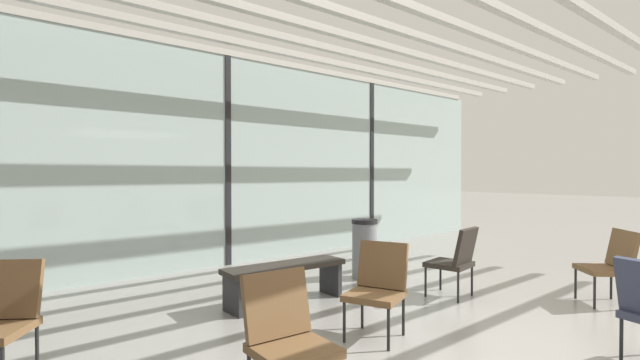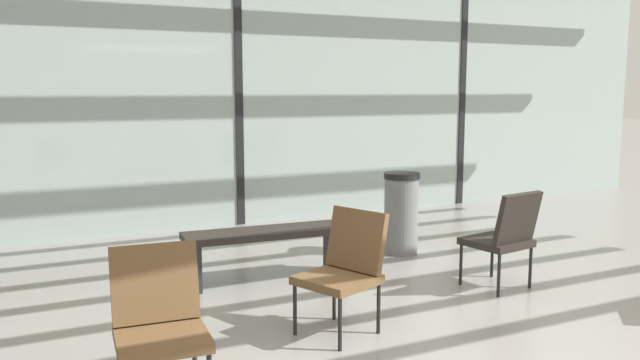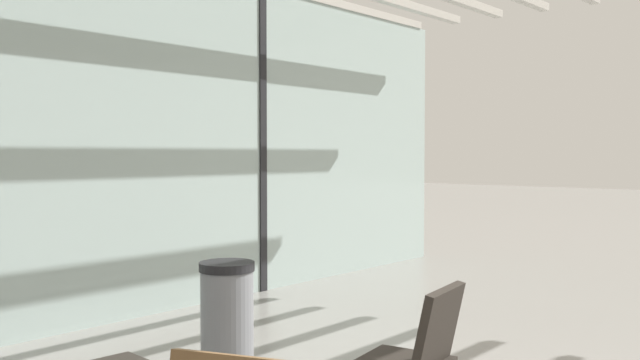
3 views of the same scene
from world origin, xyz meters
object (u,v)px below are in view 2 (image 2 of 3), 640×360
object	(u,v)px
lounge_chair_5	(159,316)
waiting_bench	(267,241)
trash_bin	(401,213)
lounge_chair_1	(345,264)
parked_airplane	(67,76)
lounge_chair_0	(505,234)

from	to	relation	value
lounge_chair_5	waiting_bench	bearing A→B (deg)	58.55
waiting_bench	trash_bin	bearing A→B (deg)	-165.94
lounge_chair_1	lounge_chair_5	bearing A→B (deg)	-92.57
lounge_chair_5	parked_airplane	bearing A→B (deg)	92.22
parked_airplane	lounge_chair_1	xyz separation A→B (m)	(1.07, -8.50, -1.46)
lounge_chair_0	trash_bin	bearing A→B (deg)	-94.64
lounge_chair_1	waiting_bench	bearing A→B (deg)	160.66
lounge_chair_5	trash_bin	world-z (taller)	lounge_chair_5
parked_airplane	lounge_chair_1	world-z (taller)	parked_airplane
lounge_chair_1	trash_bin	size ratio (longest dim) A/B	1.01
lounge_chair_0	trash_bin	size ratio (longest dim) A/B	1.01
parked_airplane	lounge_chair_1	size ratio (longest dim) A/B	16.20
lounge_chair_0	waiting_bench	size ratio (longest dim) A/B	0.57
lounge_chair_1	lounge_chair_5	xyz separation A→B (m)	(-1.42, -0.49, 0.00)
lounge_chair_0	trash_bin	xyz separation A→B (m)	(-0.12, 1.44, -0.06)
parked_airplane	trash_bin	bearing A→B (deg)	-68.67
lounge_chair_5	lounge_chair_1	bearing A→B (deg)	23.30
lounge_chair_1	waiting_bench	distance (m)	1.41
lounge_chair_5	trash_bin	distance (m)	3.72
trash_bin	waiting_bench	bearing A→B (deg)	-169.94
lounge_chair_1	waiting_bench	world-z (taller)	lounge_chair_1
lounge_chair_5	trash_bin	bearing A→B (deg)	40.43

